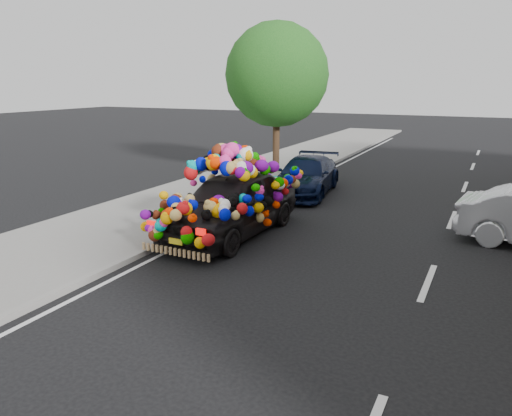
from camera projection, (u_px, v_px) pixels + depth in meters
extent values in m
plane|color=black|center=(260.00, 255.00, 11.19)|extent=(100.00, 100.00, 0.00)
cube|color=gray|center=(112.00, 228.00, 13.00)|extent=(4.00, 60.00, 0.12)
cube|color=gray|center=(174.00, 238.00, 12.17)|extent=(0.15, 60.00, 0.13)
cylinder|color=#332114|center=(276.00, 141.00, 20.74)|extent=(0.28, 0.28, 2.73)
sphere|color=#144C14|center=(277.00, 75.00, 20.08)|extent=(4.20, 4.20, 4.20)
imported|color=black|center=(232.00, 203.00, 12.54)|extent=(2.01, 4.73, 1.59)
cube|color=red|center=(151.00, 224.00, 10.81)|extent=(0.22, 0.07, 0.14)
cube|color=red|center=(201.00, 232.00, 10.23)|extent=(0.22, 0.07, 0.14)
cube|color=yellow|center=(176.00, 242.00, 10.59)|extent=(0.34, 0.05, 0.12)
imported|color=black|center=(306.00, 176.00, 17.13)|extent=(2.25, 4.48, 1.25)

